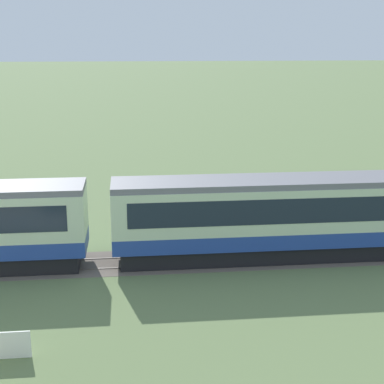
# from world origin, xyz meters

# --- Properties ---
(passenger_train) EXTENTS (103.26, 3.07, 4.30)m
(passenger_train) POSITION_xyz_m (-23.97, 1.59, 2.38)
(passenger_train) COLOR #234293
(passenger_train) RESTS_ON ground_plane
(railway_track) EXTENTS (153.14, 3.60, 0.04)m
(railway_track) POSITION_xyz_m (-31.26, 1.59, 0.01)
(railway_track) COLOR #665B51
(railway_track) RESTS_ON ground_plane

